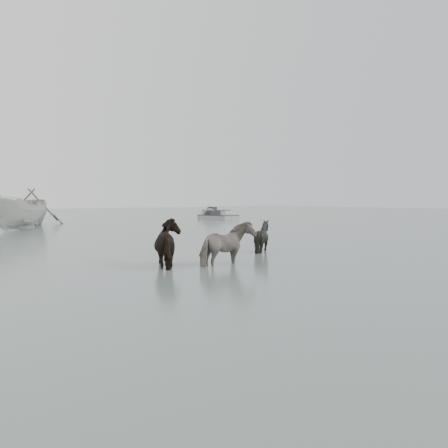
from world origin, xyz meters
The scene contains 8 objects.
ground centered at (0.00, 0.00, 0.00)m, with size 140.00×140.00×0.00m, color #54645D.
pony_pinto centered at (-0.22, 0.14, 0.68)m, with size 0.73×1.61×1.36m, color black.
pony_dark centered at (-1.36, 0.92, 0.75)m, with size 1.50×1.28×1.51m, color black.
pony_black centered at (2.72, 1.93, 0.63)m, with size 1.02×1.15×1.27m, color black.
rowboat_trail centered at (2.19, 22.95, 1.24)m, with size 4.08×4.72×2.49m, color #A3A6A3.
boat_small centered at (0.00, 18.23, 0.99)m, with size 1.92×5.11×1.97m, color #B0B0AB.
skiff_port centered at (16.12, 21.22, 0.38)m, with size 4.31×1.60×0.75m, color gray, non-canonical shape.
skiff_star centered at (25.76, 33.67, 0.38)m, with size 4.03×1.60×0.75m, color #B1B0AC, non-canonical shape.
Camera 1 is at (-8.34, -9.79, 1.73)m, focal length 40.00 mm.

